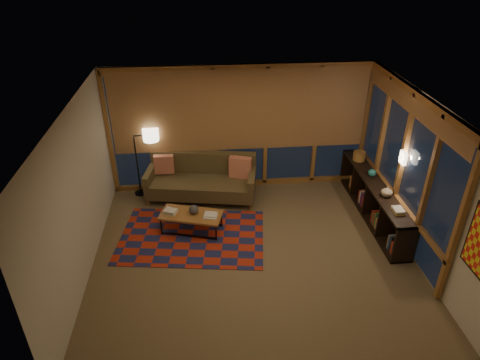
{
  "coord_description": "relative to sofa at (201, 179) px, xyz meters",
  "views": [
    {
      "loc": [
        -0.77,
        -5.79,
        4.87
      ],
      "look_at": [
        -0.18,
        0.6,
        1.18
      ],
      "focal_mm": 32.0,
      "sensor_mm": 36.0,
      "label": 1
    }
  ],
  "objects": [
    {
      "name": "floor",
      "position": [
        0.86,
        -1.95,
        -0.46
      ],
      "size": [
        5.5,
        5.0,
        0.01
      ],
      "primitive_type": "cube",
      "color": "brown",
      "rests_on": "ground"
    },
    {
      "name": "ceiling",
      "position": [
        0.86,
        -1.95,
        2.24
      ],
      "size": [
        5.5,
        5.0,
        0.01
      ],
      "primitive_type": "cube",
      "color": "white",
      "rests_on": "walls"
    },
    {
      "name": "walls",
      "position": [
        0.86,
        -1.95,
        0.89
      ],
      "size": [
        5.51,
        5.01,
        2.7
      ],
      "color": "beige",
      "rests_on": "floor"
    },
    {
      "name": "window_wall_back",
      "position": [
        0.86,
        0.48,
        0.89
      ],
      "size": [
        5.3,
        0.16,
        2.6
      ],
      "primitive_type": null,
      "color": "olive",
      "rests_on": "walls"
    },
    {
      "name": "window_wall_right",
      "position": [
        3.54,
        -1.35,
        0.89
      ],
      "size": [
        0.16,
        3.7,
        2.6
      ],
      "primitive_type": null,
      "color": "olive",
      "rests_on": "walls"
    },
    {
      "name": "wall_sconce",
      "position": [
        3.48,
        -1.5,
        1.09
      ],
      "size": [
        0.12,
        0.18,
        0.22
      ],
      "primitive_type": null,
      "color": "#FFEDC6",
      "rests_on": "walls"
    },
    {
      "name": "sofa",
      "position": [
        0.0,
        0.0,
        0.0
      ],
      "size": [
        2.35,
        1.27,
        0.91
      ],
      "primitive_type": null,
      "rotation": [
        0.0,
        0.0,
        -0.17
      ],
      "color": "#4B3E2C",
      "rests_on": "floor"
    },
    {
      "name": "pillow_left",
      "position": [
        -0.76,
        0.3,
        0.2
      ],
      "size": [
        0.41,
        0.15,
        0.41
      ],
      "primitive_type": null,
      "rotation": [
        0.0,
        0.0,
        -0.03
      ],
      "color": "red",
      "rests_on": "sofa"
    },
    {
      "name": "pillow_right",
      "position": [
        0.82,
        0.02,
        0.23
      ],
      "size": [
        0.48,
        0.29,
        0.46
      ],
      "primitive_type": null,
      "rotation": [
        0.0,
        0.0,
        -0.31
      ],
      "color": "red",
      "rests_on": "sofa"
    },
    {
      "name": "area_rug",
      "position": [
        -0.21,
        -1.33,
        -0.45
      ],
      "size": [
        2.85,
        2.1,
        0.01
      ],
      "primitive_type": "cube",
      "rotation": [
        0.0,
        0.0,
        -0.14
      ],
      "color": "#AD2814",
      "rests_on": "floor"
    },
    {
      "name": "coffee_table",
      "position": [
        -0.21,
        -1.14,
        -0.27
      ],
      "size": [
        1.24,
        0.81,
        0.38
      ],
      "primitive_type": null,
      "rotation": [
        0.0,
        0.0,
        -0.28
      ],
      "color": "olive",
      "rests_on": "floor"
    },
    {
      "name": "book_stack_a",
      "position": [
        -0.59,
        -1.06,
        -0.04
      ],
      "size": [
        0.32,
        0.29,
        0.07
      ],
      "primitive_type": null,
      "rotation": [
        0.0,
        0.0,
        -0.42
      ],
      "color": "silver",
      "rests_on": "coffee_table"
    },
    {
      "name": "book_stack_b",
      "position": [
        0.15,
        -1.25,
        -0.05
      ],
      "size": [
        0.27,
        0.24,
        0.05
      ],
      "primitive_type": null,
      "rotation": [
        0.0,
        0.0,
        -0.23
      ],
      "color": "silver",
      "rests_on": "coffee_table"
    },
    {
      "name": "ceramic_pot",
      "position": [
        -0.15,
        -1.13,
        0.01
      ],
      "size": [
        0.24,
        0.24,
        0.18
      ],
      "primitive_type": "sphere",
      "rotation": [
        0.0,
        0.0,
        -0.52
      ],
      "color": "black",
      "rests_on": "coffee_table"
    },
    {
      "name": "floor_lamp",
      "position": [
        -1.32,
        0.32,
        0.29
      ],
      "size": [
        0.53,
        0.38,
        1.48
      ],
      "primitive_type": null,
      "rotation": [
        0.0,
        0.0,
        0.11
      ],
      "color": "black",
      "rests_on": "floor"
    },
    {
      "name": "bookshelf",
      "position": [
        3.35,
        -0.95,
        -0.09
      ],
      "size": [
        0.4,
        2.94,
        0.74
      ],
      "primitive_type": null,
      "color": "black",
      "rests_on": "floor"
    },
    {
      "name": "basket",
      "position": [
        3.33,
        0.03,
        0.38
      ],
      "size": [
        0.28,
        0.28,
        0.19
      ],
      "primitive_type": "cylinder",
      "rotation": [
        0.0,
        0.0,
        0.11
      ],
      "color": "#AA7539",
      "rests_on": "bookshelf"
    },
    {
      "name": "teal_bowl",
      "position": [
        3.35,
        -0.68,
        0.36
      ],
      "size": [
        0.19,
        0.19,
        0.16
      ],
      "primitive_type": "sphere",
      "rotation": [
        0.0,
        0.0,
        0.28
      ],
      "color": "#247A77",
      "rests_on": "bookshelf"
    },
    {
      "name": "vase",
      "position": [
        3.35,
        -1.42,
        0.39
      ],
      "size": [
        0.2,
        0.2,
        0.21
      ],
      "primitive_type": "imported",
      "rotation": [
        0.0,
        0.0,
        0.0
      ],
      "color": "tan",
      "rests_on": "bookshelf"
    },
    {
      "name": "shelf_book_stack",
      "position": [
        3.35,
        -1.94,
        0.32
      ],
      "size": [
        0.26,
        0.31,
        0.08
      ],
      "primitive_type": null,
      "rotation": [
        0.0,
        0.0,
        0.31
      ],
      "color": "silver",
      "rests_on": "bookshelf"
    }
  ]
}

